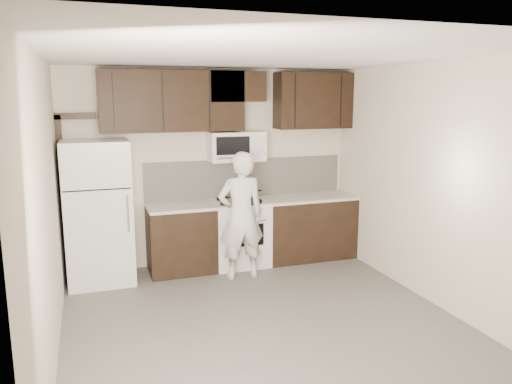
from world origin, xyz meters
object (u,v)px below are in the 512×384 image
microwave (236,146)px  person (241,216)px  stove (239,233)px  refrigerator (98,212)px

microwave → person: bearing=-101.7°
stove → refrigerator: (-1.85, -0.05, 0.44)m
microwave → refrigerator: bearing=-174.9°
microwave → person: 1.04m
microwave → person: size_ratio=0.46×
stove → microwave: size_ratio=1.24×
person → stove: bearing=-105.9°
refrigerator → microwave: bearing=5.1°
refrigerator → person: (1.72, -0.45, -0.07)m
refrigerator → person: refrigerator is taller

